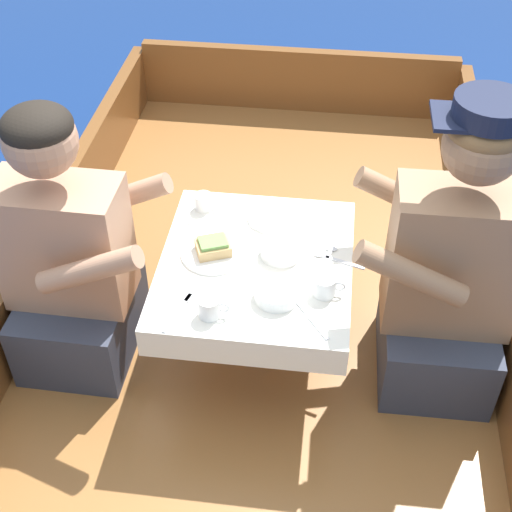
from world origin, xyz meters
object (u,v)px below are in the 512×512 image
(person_port, at_px, (70,263))
(coffee_cup_center, at_px, (204,201))
(sandwich, at_px, (213,247))
(person_starboard, at_px, (449,275))
(coffee_cup_port, at_px, (210,307))
(coffee_cup_starboard, at_px, (325,286))

(person_port, relative_size, coffee_cup_center, 10.87)
(sandwich, bearing_deg, person_starboard, -0.42)
(person_port, relative_size, sandwich, 7.39)
(sandwich, bearing_deg, coffee_cup_center, 107.35)
(coffee_cup_port, distance_m, coffee_cup_center, 0.52)
(coffee_cup_center, bearing_deg, coffee_cup_starboard, -40.38)
(sandwich, height_order, coffee_cup_port, coffee_cup_port)
(sandwich, relative_size, coffee_cup_port, 1.40)
(sandwich, height_order, coffee_cup_center, sandwich)
(coffee_cup_port, relative_size, coffee_cup_starboard, 0.96)
(person_starboard, distance_m, coffee_cup_port, 0.76)
(person_port, bearing_deg, coffee_cup_center, 37.65)
(person_starboard, bearing_deg, coffee_cup_starboard, 18.18)
(coffee_cup_starboard, bearing_deg, sandwich, 159.38)
(coffee_cup_center, bearing_deg, person_port, -143.22)
(person_port, bearing_deg, coffee_cup_port, -21.92)
(sandwich, height_order, coffee_cup_starboard, coffee_cup_starboard)
(person_starboard, distance_m, coffee_cup_starboard, 0.40)
(person_port, distance_m, coffee_cup_port, 0.55)
(coffee_cup_port, xyz_separation_m, coffee_cup_starboard, (0.33, 0.13, -0.00))
(person_port, height_order, sandwich, person_port)
(sandwich, xyz_separation_m, coffee_cup_port, (0.04, -0.27, 0.00))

